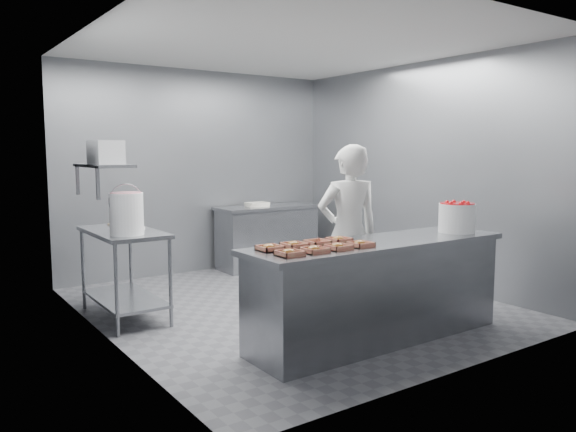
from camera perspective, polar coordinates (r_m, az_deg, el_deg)
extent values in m
plane|color=#4C4C51|center=(6.26, 0.35, -9.06)|extent=(4.50, 4.50, 0.00)
plane|color=white|center=(6.12, 0.37, 17.05)|extent=(4.50, 4.50, 0.00)
cube|color=slate|center=(7.97, -9.01, 4.45)|extent=(4.00, 0.04, 2.80)
cube|color=slate|center=(5.15, -18.20, 3.05)|extent=(0.04, 4.50, 2.80)
cube|color=slate|center=(7.36, 13.24, 4.18)|extent=(0.04, 4.50, 2.80)
cube|color=slate|center=(5.05, 9.22, -2.77)|extent=(2.60, 0.70, 0.05)
cube|color=slate|center=(5.14, 9.12, -7.73)|extent=(2.50, 0.64, 0.85)
cube|color=slate|center=(5.87, -16.42, -1.59)|extent=(0.60, 1.20, 0.04)
cube|color=slate|center=(6.01, -16.21, -8.02)|extent=(0.56, 1.15, 0.03)
cylinder|color=slate|center=(5.35, -17.02, -7.19)|extent=(0.04, 0.04, 0.88)
cylinder|color=slate|center=(5.53, -11.85, -6.61)|extent=(0.04, 0.04, 0.88)
cylinder|color=slate|center=(6.41, -20.10, -5.05)|extent=(0.04, 0.04, 0.88)
cylinder|color=slate|center=(6.55, -15.69, -4.64)|extent=(0.04, 0.04, 0.88)
cube|color=slate|center=(8.14, -2.15, 0.87)|extent=(1.50, 0.60, 0.05)
cube|color=slate|center=(8.20, -2.14, -2.26)|extent=(1.44, 0.55, 0.85)
cube|color=slate|center=(5.77, -18.25, 4.89)|extent=(0.35, 0.90, 0.03)
cube|color=tan|center=(4.26, 0.17, -3.80)|extent=(0.18, 0.18, 0.04)
cube|color=white|center=(4.30, 0.55, -3.84)|extent=(0.10, 0.06, 0.00)
ellipsoid|color=#B57D2D|center=(4.26, 0.06, -3.68)|extent=(0.10, 0.10, 0.05)
cube|color=tan|center=(4.40, 2.74, -3.47)|extent=(0.18, 0.18, 0.04)
cube|color=white|center=(4.44, 3.08, -3.51)|extent=(0.10, 0.06, 0.00)
ellipsoid|color=#B57D2D|center=(4.40, 2.63, -3.36)|extent=(0.10, 0.10, 0.05)
cube|color=tan|center=(4.55, 5.14, -3.16)|extent=(0.18, 0.18, 0.04)
cube|color=white|center=(4.59, 5.45, -3.20)|extent=(0.10, 0.06, 0.00)
ellipsoid|color=#B57D2D|center=(4.54, 5.04, -3.05)|extent=(0.10, 0.10, 0.05)
cube|color=tan|center=(4.71, 7.38, -2.86)|extent=(0.18, 0.18, 0.04)
cube|color=white|center=(4.75, 7.66, -2.90)|extent=(0.10, 0.06, 0.00)
ellipsoid|color=#B57D2D|center=(4.70, 7.30, -2.76)|extent=(0.10, 0.10, 0.05)
cube|color=tan|center=(4.49, -1.86, -3.27)|extent=(0.18, 0.18, 0.04)
cube|color=white|center=(4.53, -1.48, -3.31)|extent=(0.10, 0.06, 0.00)
ellipsoid|color=#B57D2D|center=(4.48, -1.97, -3.16)|extent=(0.10, 0.10, 0.05)
cube|color=tan|center=(4.62, 0.64, -2.98)|extent=(0.18, 0.18, 0.04)
cube|color=white|center=(4.66, 0.99, -3.02)|extent=(0.10, 0.06, 0.00)
ellipsoid|color=#B57D2D|center=(4.62, 0.54, -2.87)|extent=(0.10, 0.10, 0.05)
cube|color=tan|center=(4.76, 3.00, -2.70)|extent=(0.18, 0.18, 0.04)
cube|color=white|center=(4.80, 3.32, -2.75)|extent=(0.10, 0.06, 0.00)
cube|color=tan|center=(4.91, 5.22, -2.44)|extent=(0.18, 0.18, 0.04)
cube|color=white|center=(4.95, 5.50, -2.48)|extent=(0.10, 0.06, 0.00)
ellipsoid|color=#B57D2D|center=(4.90, 5.13, -2.33)|extent=(0.10, 0.10, 0.05)
imported|color=silver|center=(5.59, 6.13, -1.79)|extent=(0.73, 0.59, 1.75)
cylinder|color=white|center=(5.72, 16.78, -0.20)|extent=(0.35, 0.35, 0.28)
cylinder|color=red|center=(5.70, 16.82, 1.09)|extent=(0.33, 0.33, 0.04)
cylinder|color=white|center=(5.52, -16.09, 0.21)|extent=(0.32, 0.32, 0.40)
cylinder|color=#CC6680|center=(5.50, -16.15, 2.22)|extent=(0.29, 0.29, 0.02)
torus|color=slate|center=(5.51, -16.13, 1.45)|extent=(0.33, 0.01, 0.33)
cylinder|color=white|center=(5.89, -15.75, -1.24)|extent=(0.33, 0.33, 0.02)
cube|color=#CCB28C|center=(6.30, -17.12, -0.80)|extent=(0.15, 0.13, 0.02)
cube|color=gray|center=(5.68, -18.02, 6.17)|extent=(0.29, 0.33, 0.23)
cube|color=silver|center=(8.05, -3.16, 1.19)|extent=(0.33, 0.26, 0.06)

